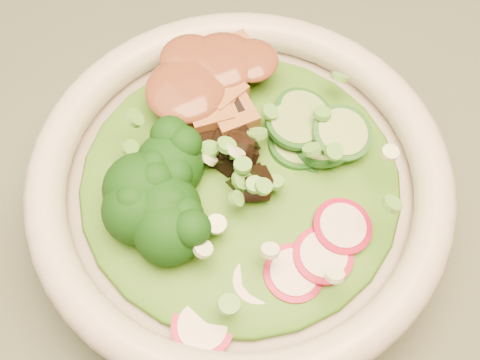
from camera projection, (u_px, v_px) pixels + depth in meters
floor at (304, 335)px, 1.18m from camera, size 4.00×4.00×0.00m
dining_table at (361, 149)px, 0.63m from camera, size 1.20×0.80×0.75m
salad_bowl at (240, 195)px, 0.43m from camera, size 0.27×0.27×0.07m
lettuce_bed at (240, 179)px, 0.41m from camera, size 0.20×0.20×0.02m
broccoli_florets at (144, 206)px, 0.39m from camera, size 0.08×0.07×0.04m
radish_slices at (289, 267)px, 0.38m from camera, size 0.11×0.04×0.02m
cucumber_slices at (336, 137)px, 0.41m from camera, size 0.07×0.07×0.04m
mushroom_heap at (232, 153)px, 0.41m from camera, size 0.07×0.07×0.04m
tofu_cubes at (205, 92)px, 0.43m from camera, size 0.09×0.06×0.04m
peanut_sauce at (204, 80)px, 0.42m from camera, size 0.07×0.05×0.02m
scallion_garnish at (240, 160)px, 0.39m from camera, size 0.19×0.19×0.02m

